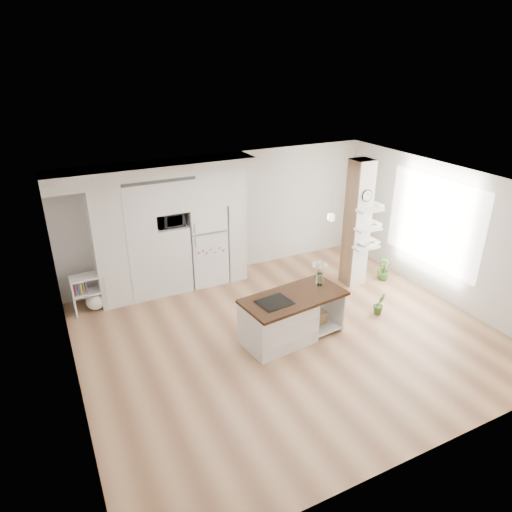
{
  "coord_description": "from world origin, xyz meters",
  "views": [
    {
      "loc": [
        -3.56,
        -5.84,
        4.62
      ],
      "look_at": [
        -0.2,
        0.9,
        1.24
      ],
      "focal_mm": 32.0,
      "sensor_mm": 36.0,
      "label": 1
    }
  ],
  "objects_px": {
    "bookshelf": "(91,295)",
    "floor_plant_a": "(379,304)",
    "refrigerator": "(205,244)",
    "kitchen_island": "(284,319)"
  },
  "relations": [
    {
      "from": "kitchen_island",
      "to": "bookshelf",
      "type": "xyz_separation_m",
      "value": [
        -2.83,
        2.55,
        -0.11
      ]
    },
    {
      "from": "kitchen_island",
      "to": "floor_plant_a",
      "type": "xyz_separation_m",
      "value": [
        2.07,
        -0.06,
        -0.22
      ]
    },
    {
      "from": "refrigerator",
      "to": "kitchen_island",
      "type": "bearing_deg",
      "value": -82.07
    },
    {
      "from": "bookshelf",
      "to": "floor_plant_a",
      "type": "height_order",
      "value": "bookshelf"
    },
    {
      "from": "refrigerator",
      "to": "floor_plant_a",
      "type": "xyz_separation_m",
      "value": [
        2.45,
        -2.79,
        -0.66
      ]
    },
    {
      "from": "refrigerator",
      "to": "floor_plant_a",
      "type": "relative_size",
      "value": 4.05
    },
    {
      "from": "refrigerator",
      "to": "kitchen_island",
      "type": "relative_size",
      "value": 0.92
    },
    {
      "from": "refrigerator",
      "to": "kitchen_island",
      "type": "distance_m",
      "value": 2.8
    },
    {
      "from": "refrigerator",
      "to": "bookshelf",
      "type": "height_order",
      "value": "refrigerator"
    },
    {
      "from": "bookshelf",
      "to": "floor_plant_a",
      "type": "relative_size",
      "value": 1.72
    }
  ]
}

